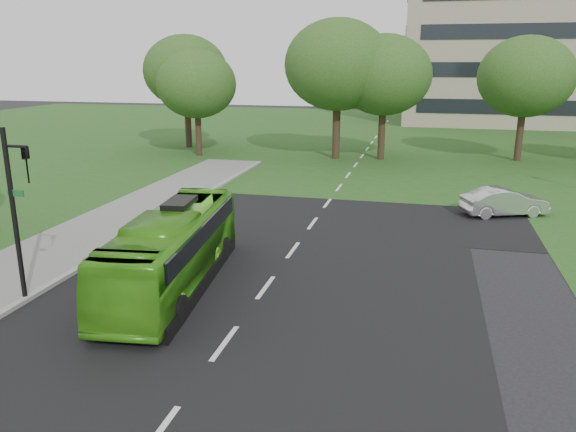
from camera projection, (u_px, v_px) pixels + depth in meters
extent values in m
plane|color=black|center=(247.00, 313.00, 17.10)|extent=(160.00, 160.00, 0.00)
cube|color=black|center=(344.00, 181.00, 35.81)|extent=(14.00, 120.00, 0.01)
cube|color=black|center=(327.00, 203.00, 30.19)|extent=(80.00, 12.00, 0.01)
cube|color=silver|center=(330.00, 199.00, 31.13)|extent=(0.15, 90.00, 0.01)
cube|color=#22511B|center=(378.00, 134.00, 59.20)|extent=(120.00, 60.00, 0.01)
cube|color=black|center=(410.00, 20.00, 71.32)|extent=(0.10, 18.40, 23.00)
cylinder|color=black|center=(199.00, 136.00, 45.16)|extent=(0.47, 0.47, 3.16)
ellipsoid|color=#264C19|center=(196.00, 84.00, 44.07)|extent=(6.27, 6.27, 5.33)
cylinder|color=black|center=(336.00, 134.00, 43.60)|extent=(0.59, 0.59, 3.91)
ellipsoid|color=#264C19|center=(338.00, 65.00, 42.22)|extent=(8.05, 8.05, 6.84)
cylinder|color=black|center=(381.00, 136.00, 43.30)|extent=(0.54, 0.54, 3.57)
ellipsoid|color=#264C19|center=(384.00, 75.00, 42.07)|extent=(7.09, 7.09, 6.03)
cylinder|color=black|center=(519.00, 138.00, 42.70)|extent=(0.52, 0.52, 3.49)
ellipsoid|color=#264C19|center=(526.00, 77.00, 41.49)|extent=(7.01, 7.01, 5.96)
cylinder|color=black|center=(188.00, 126.00, 49.52)|extent=(0.55, 0.55, 3.68)
ellipsoid|color=#264C19|center=(186.00, 71.00, 48.26)|extent=(7.22, 7.22, 6.14)
imported|color=#4AAD1D|center=(173.00, 249.00, 18.86)|extent=(3.24, 9.49, 2.59)
imported|color=silver|center=(504.00, 202.00, 27.71)|extent=(4.41, 2.89, 1.37)
cylinder|color=black|center=(14.00, 217.00, 17.25)|extent=(0.15, 0.15, 5.52)
cylinder|color=black|center=(16.00, 146.00, 16.57)|extent=(0.77, 0.09, 0.09)
imported|color=black|center=(26.00, 165.00, 16.66)|extent=(0.19, 0.23, 1.10)
cube|color=#195926|center=(16.00, 193.00, 17.01)|extent=(0.55, 0.04, 0.20)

